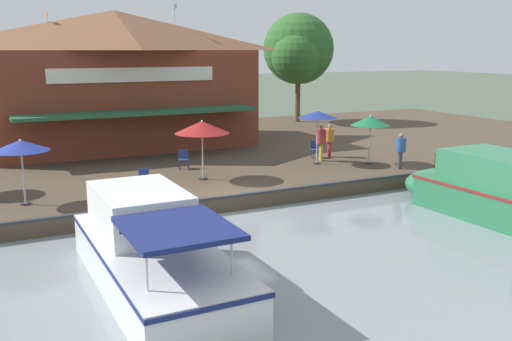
% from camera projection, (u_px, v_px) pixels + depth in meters
% --- Properties ---
extents(ground_plane, '(220.00, 220.00, 0.00)m').
position_uv_depth(ground_plane, '(233.00, 214.00, 20.91)').
color(ground_plane, '#4C5B47').
extents(quay_deck, '(22.00, 56.00, 0.60)m').
position_uv_depth(quay_deck, '(149.00, 156.00, 30.48)').
color(quay_deck, '#4C3D2D').
rests_on(quay_deck, ground).
extents(quay_edge_fender, '(0.20, 50.40, 0.10)m').
position_uv_depth(quay_edge_fender, '(232.00, 196.00, 20.86)').
color(quay_edge_fender, '#2D2D33').
rests_on(quay_edge_fender, quay_deck).
extents(waterfront_restaurant, '(9.60, 14.49, 7.84)m').
position_uv_depth(waterfront_restaurant, '(117.00, 78.00, 31.52)').
color(waterfront_restaurant, brown).
rests_on(waterfront_restaurant, quay_deck).
extents(patio_umbrella_by_entrance, '(2.25, 2.25, 2.48)m').
position_uv_depth(patio_umbrella_by_entrance, '(202.00, 127.00, 23.32)').
color(patio_umbrella_by_entrance, '#B7B7B7').
rests_on(patio_umbrella_by_entrance, quay_deck).
extents(patio_umbrella_mid_patio_left, '(1.83, 1.83, 2.31)m').
position_uv_depth(patio_umbrella_mid_patio_left, '(370.00, 121.00, 26.60)').
color(patio_umbrella_mid_patio_left, '#B7B7B7').
rests_on(patio_umbrella_mid_patio_left, quay_deck).
extents(patio_umbrella_mid_patio_right, '(1.93, 1.93, 2.31)m').
position_uv_depth(patio_umbrella_mid_patio_right, '(21.00, 146.00, 19.48)').
color(patio_umbrella_mid_patio_right, '#B7B7B7').
rests_on(patio_umbrella_mid_patio_right, quay_deck).
extents(patio_umbrella_far_corner, '(1.84, 1.84, 2.55)m').
position_uv_depth(patio_umbrella_far_corner, '(318.00, 115.00, 26.50)').
color(patio_umbrella_far_corner, '#B7B7B7').
rests_on(patio_umbrella_far_corner, quay_deck).
extents(cafe_chair_back_row_seat, '(0.53, 0.53, 0.85)m').
position_uv_depth(cafe_chair_back_row_seat, '(316.00, 148.00, 28.44)').
color(cafe_chair_back_row_seat, navy).
rests_on(cafe_chair_back_row_seat, quay_deck).
extents(cafe_chair_beside_entrance, '(0.55, 0.55, 0.85)m').
position_uv_depth(cafe_chair_beside_entrance, '(184.00, 158.00, 25.82)').
color(cafe_chair_beside_entrance, navy).
rests_on(cafe_chair_beside_entrance, quay_deck).
extents(cafe_chair_mid_patio, '(0.53, 0.53, 0.85)m').
position_uv_depth(cafe_chair_mid_patio, '(145.00, 179.00, 21.76)').
color(cafe_chair_mid_patio, navy).
rests_on(cafe_chair_mid_patio, quay_deck).
extents(person_mid_patio, '(0.49, 0.49, 1.75)m').
position_uv_depth(person_mid_patio, '(321.00, 138.00, 27.48)').
color(person_mid_patio, gold).
rests_on(person_mid_patio, quay_deck).
extents(person_at_quay_edge, '(0.46, 0.46, 1.63)m').
position_uv_depth(person_at_quay_edge, '(401.00, 147.00, 25.63)').
color(person_at_quay_edge, '#4C4C56').
rests_on(person_at_quay_edge, quay_deck).
extents(person_near_entrance, '(0.47, 0.47, 1.65)m').
position_uv_depth(person_near_entrance, '(330.00, 137.00, 28.51)').
color(person_near_entrance, '#B23338').
rests_on(person_near_entrance, quay_deck).
extents(motorboat_nearest_quay, '(8.69, 2.73, 2.25)m').
position_uv_depth(motorboat_nearest_quay, '(145.00, 245.00, 14.84)').
color(motorboat_nearest_quay, white).
rests_on(motorboat_nearest_quay, river_water).
extents(motorboat_mid_row, '(9.49, 3.44, 2.30)m').
position_uv_depth(motorboat_mid_row, '(508.00, 195.00, 19.91)').
color(motorboat_mid_row, '#287047').
rests_on(motorboat_mid_row, river_water).
extents(mooring_post, '(0.22, 0.22, 0.78)m').
position_uv_depth(mooring_post, '(436.00, 162.00, 25.39)').
color(mooring_post, '#473323').
rests_on(mooring_post, quay_deck).
extents(tree_downstream_bank, '(5.43, 5.17, 7.94)m').
position_uv_depth(tree_downstream_bank, '(298.00, 51.00, 41.43)').
color(tree_downstream_bank, brown).
rests_on(tree_downstream_bank, quay_deck).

